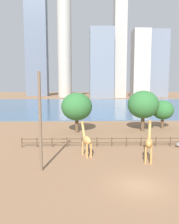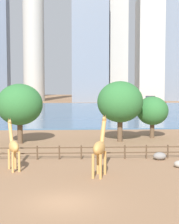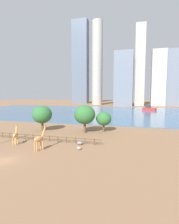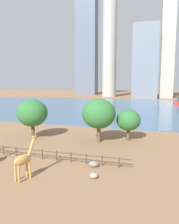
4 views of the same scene
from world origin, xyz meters
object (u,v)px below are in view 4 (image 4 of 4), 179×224
Objects in this scene: boulder_near_fence at (94,176)px; tree_center_broad at (32,113)px; tree_left_large at (128,120)px; tree_right_tall at (99,114)px; boulder_by_pole at (94,164)px; giraffe_companion at (24,159)px.

tree_center_broad reaches higher than boulder_near_fence.
tree_left_large reaches higher than boulder_near_fence.
tree_right_tall is (-3.12, 13.99, 4.60)m from boulder_near_fence.
boulder_by_pole reaches higher than boulder_near_fence.
giraffe_companion is 3.79× the size of boulder_by_pole.
boulder_by_pole is at bearing -78.42° from tree_right_tall.
tree_center_broad is (-15.25, 13.00, 4.35)m from boulder_near_fence.
tree_right_tall is at bearing 4.67° from tree_center_broad.
tree_left_large is (8.39, 18.99, 1.43)m from giraffe_companion.
tree_right_tall reaches higher than giraffe_companion.
tree_center_broad is 12.18m from tree_right_tall.
boulder_by_pole is 0.22× the size of tree_left_large.
boulder_by_pole is 12.03m from tree_right_tall.
tree_right_tall reaches higher than boulder_by_pole.
giraffe_companion is 0.83× the size of tree_left_large.
giraffe_companion is 8.28m from boulder_by_pole.
tree_right_tall is at bearing 101.58° from boulder_by_pole.
tree_left_large is 0.77× the size of tree_center_broad.
giraffe_companion is 0.64× the size of tree_center_broad.
tree_left_large is (2.41, 13.57, 3.23)m from boulder_by_pole.
tree_right_tall is (-4.64, -2.66, 1.31)m from tree_left_large.
boulder_near_fence is 0.74× the size of boulder_by_pole.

